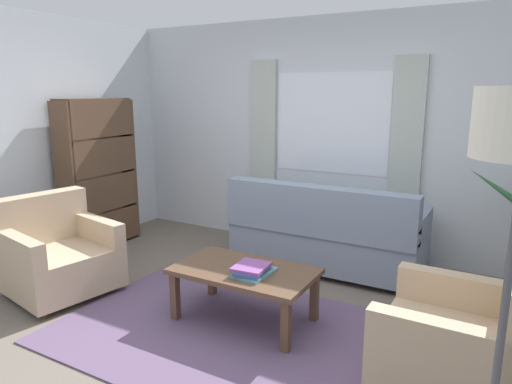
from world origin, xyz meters
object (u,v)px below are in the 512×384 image
object	(u,v)px
couch	(325,235)
armchair_left	(57,255)
armchair_right	(463,344)
book_stack_on_table	(253,270)
bookshelf	(102,181)
coffee_table	(244,276)

from	to	relation	value
couch	armchair_left	size ratio (longest dim) A/B	1.93
armchair_right	book_stack_on_table	distance (m)	1.50
couch	armchair_left	world-z (taller)	couch
book_stack_on_table	armchair_left	bearing A→B (deg)	-171.08
couch	bookshelf	xyz separation A→B (m)	(-2.56, -0.55, 0.41)
armchair_left	armchair_right	size ratio (longest dim) A/B	1.12
armchair_right	bookshelf	size ratio (longest dim) A/B	0.51
coffee_table	bookshelf	world-z (taller)	bookshelf
couch	book_stack_on_table	world-z (taller)	couch
book_stack_on_table	bookshelf	size ratio (longest dim) A/B	0.20
coffee_table	book_stack_on_table	xyz separation A→B (m)	(0.11, -0.07, 0.09)
armchair_left	book_stack_on_table	world-z (taller)	armchair_left
armchair_right	book_stack_on_table	xyz separation A→B (m)	(-1.49, 0.13, 0.12)
armchair_left	bookshelf	world-z (taller)	bookshelf
book_stack_on_table	bookshelf	distance (m)	2.66
armchair_left	bookshelf	bearing A→B (deg)	40.36
armchair_left	book_stack_on_table	size ratio (longest dim) A/B	2.81
couch	armchair_right	size ratio (longest dim) A/B	2.16
couch	armchair_right	xyz separation A→B (m)	(1.44, -1.53, -0.01)
bookshelf	couch	bearing A→B (deg)	102.15
couch	bookshelf	size ratio (longest dim) A/B	1.10
couch	book_stack_on_table	distance (m)	1.41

